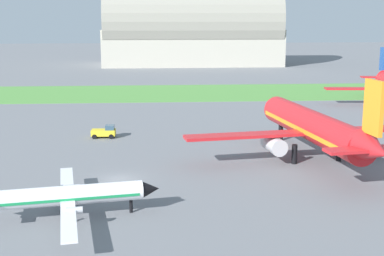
{
  "coord_description": "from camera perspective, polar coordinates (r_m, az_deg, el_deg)",
  "views": [
    {
      "loc": [
        4.28,
        -58.34,
        18.32
      ],
      "look_at": [
        9.25,
        13.44,
        3.0
      ],
      "focal_mm": 49.78,
      "sensor_mm": 36.0,
      "label": 1
    }
  ],
  "objects": [
    {
      "name": "hangar_distant",
      "position": [
        201.72,
        -0.03,
        10.59
      ],
      "size": [
        65.07,
        30.32,
        31.14
      ],
      "color": "#B2AD9E",
      "rests_on": "ground_plane"
    },
    {
      "name": "grass_taxiway_strip",
      "position": [
        127.97,
        -5.85,
        3.75
      ],
      "size": [
        360.0,
        28.0,
        0.08
      ],
      "primitive_type": "cube",
      "color": "#549342",
      "rests_on": "ground_plane"
    },
    {
      "name": "pushback_tug_near_gate",
      "position": [
        82.01,
        -9.35,
        -0.4
      ],
      "size": [
        3.67,
        2.17,
        1.95
      ],
      "rotation": [
        0.0,
        0.0,
        6.24
      ],
      "color": "yellow",
      "rests_on": "ground_plane"
    },
    {
      "name": "airplane_midfield_jet",
      "position": [
        69.45,
        12.97,
        0.06
      ],
      "size": [
        33.69,
        33.17,
        11.93
      ],
      "rotation": [
        0.0,
        0.0,
        1.72
      ],
      "color": "red",
      "rests_on": "ground_plane"
    },
    {
      "name": "airplane_foreground_turboprop",
      "position": [
        50.28,
        -13.19,
        -7.02
      ],
      "size": [
        17.07,
        19.86,
        5.98
      ],
      "rotation": [
        0.0,
        0.0,
        0.17
      ],
      "color": "white",
      "rests_on": "ground_plane"
    },
    {
      "name": "ground_plane",
      "position": [
        61.3,
        -7.82,
        -5.49
      ],
      "size": [
        600.0,
        600.0,
        0.0
      ],
      "primitive_type": "plane",
      "color": "slate"
    }
  ]
}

